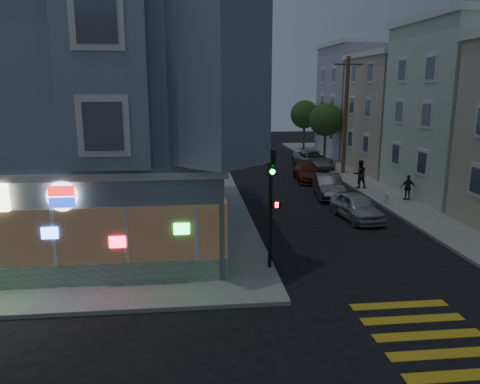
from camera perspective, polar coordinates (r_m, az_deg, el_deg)
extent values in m
plane|color=black|center=(13.65, -4.89, -17.97)|extent=(120.00, 120.00, 0.00)
cube|color=gray|center=(37.84, -26.71, 0.96)|extent=(33.00, 42.00, 0.15)
cube|color=gray|center=(42.30, 27.14, 2.04)|extent=(24.00, 42.00, 0.15)
cube|color=slate|center=(23.50, -20.82, 8.78)|extent=(14.00, 14.00, 11.00)
cube|color=silver|center=(23.65, -20.50, 4.80)|extent=(14.30, 14.30, 0.25)
cube|color=#196B33|center=(17.92, -25.09, -9.45)|extent=(13.60, 0.12, 0.80)
cube|color=#382B1E|center=(17.47, -25.53, -5.19)|extent=(13.60, 0.10, 2.00)
cylinder|color=white|center=(16.55, -20.87, -0.50)|extent=(1.00, 0.12, 1.00)
cube|color=tan|center=(41.72, 22.21, 8.72)|extent=(12.00, 8.60, 9.00)
cube|color=#AAA4B4|center=(49.79, 17.37, 10.47)|extent=(12.00, 8.60, 10.50)
cylinder|color=#4C3826|center=(37.81, 12.75, 9.01)|extent=(0.30, 0.30, 9.00)
cube|color=#4C3826|center=(37.77, 13.05, 14.92)|extent=(2.20, 0.12, 0.12)
cylinder|color=#4C3826|center=(43.83, 10.30, 5.80)|extent=(0.24, 0.24, 3.20)
sphere|color=#224017|center=(43.62, 10.41, 8.67)|extent=(3.00, 3.00, 3.00)
cylinder|color=#4C3826|center=(51.50, 7.79, 6.91)|extent=(0.24, 0.24, 3.20)
sphere|color=#224017|center=(51.33, 7.87, 9.36)|extent=(3.00, 3.00, 3.00)
imported|color=black|center=(32.77, 14.40, 2.12)|extent=(0.93, 0.72, 1.91)
imported|color=#27242D|center=(30.21, 19.79, 0.51)|extent=(0.92, 0.43, 1.54)
imported|color=#B5B8BE|center=(25.61, 14.03, -1.75)|extent=(2.06, 4.22, 1.39)
imported|color=#3C3F42|center=(30.40, 10.70, 0.75)|extent=(2.08, 4.54, 1.44)
imported|color=#5D2215|center=(35.32, 8.29, 2.39)|extent=(2.16, 4.58, 1.29)
imported|color=#91979A|center=(40.71, 8.92, 3.90)|extent=(2.93, 5.57, 1.49)
cylinder|color=black|center=(17.58, 3.72, -2.11)|extent=(0.15, 0.15, 4.60)
cube|color=black|center=(17.01, 3.92, 3.56)|extent=(0.37, 0.36, 0.97)
sphere|color=black|center=(16.82, 4.03, 4.50)|extent=(0.18, 0.18, 0.18)
sphere|color=black|center=(16.86, 4.01, 3.48)|extent=(0.18, 0.18, 0.18)
sphere|color=#19F23F|center=(16.91, 3.99, 2.47)|extent=(0.18, 0.18, 0.18)
cube|color=black|center=(17.40, 4.57, -1.50)|extent=(0.34, 0.29, 0.29)
cube|color=#FF2614|center=(17.31, 4.63, -1.58)|extent=(0.20, 0.02, 0.20)
cylinder|color=white|center=(28.80, 17.45, -0.91)|extent=(0.22, 0.22, 0.55)
sphere|color=white|center=(28.73, 17.50, -0.29)|extent=(0.24, 0.24, 0.24)
cylinder|color=white|center=(28.79, 17.46, -0.82)|extent=(0.41, 0.11, 0.11)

